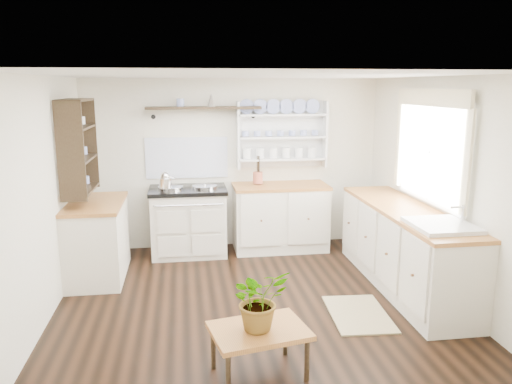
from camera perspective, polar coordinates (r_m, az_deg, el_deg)
The scene contains 19 objects.
floor at distance 5.38m, azimuth -0.36°, elevation -12.13°, with size 4.00×3.80×0.01m, color black.
wall_back at distance 6.87m, azimuth -2.57°, elevation 3.23°, with size 4.00×0.02×2.30m, color beige.
wall_right at distance 5.65m, azimuth 20.16°, elevation 0.56°, with size 0.02×3.80×2.30m, color beige.
wall_left at distance 5.14m, azimuth -23.02°, elevation -0.73°, with size 0.02×3.80×2.30m, color beige.
ceiling at distance 4.91m, azimuth -0.39°, elevation 13.19°, with size 4.00×3.80×0.01m, color white.
window at distance 5.69m, azimuth 19.30°, elevation 4.94°, with size 0.08×1.55×1.22m.
aga_cooker at distance 6.66m, azimuth -7.70°, elevation -3.26°, with size 1.00×0.70×0.92m.
back_cabinets at distance 6.81m, azimuth 2.78°, elevation -2.78°, with size 1.27×0.63×0.90m.
right_cabinets at distance 5.77m, azimuth 16.56°, elevation -6.05°, with size 0.62×2.43×0.90m.
belfast_sink at distance 5.03m, azimuth 20.35°, elevation -4.90°, with size 0.55×0.60×0.45m.
left_cabinets at distance 6.10m, azimuth -17.67°, elevation -5.12°, with size 0.62×1.13×0.90m.
plate_rack at distance 6.88m, azimuth 2.86°, elevation 6.64°, with size 1.20×0.22×0.90m.
high_shelf at distance 6.65m, azimuth -6.00°, elevation 9.45°, with size 1.50×0.29×0.16m.
left_shelving at distance 5.91m, azimuth -19.68°, elevation 5.01°, with size 0.28×0.80×1.05m, color black.
kettle at distance 6.42m, azimuth -10.33°, elevation 1.33°, with size 0.16×0.16×0.20m, color silver, non-canonical shape.
utensil_crock at distance 6.72m, azimuth 0.20°, elevation 1.64°, with size 0.13×0.13×0.15m, color #AD563F.
center_table at distance 3.96m, azimuth 0.35°, elevation -15.91°, with size 0.81×0.65×0.39m.
potted_plant at distance 3.84m, azimuth 0.36°, elevation -12.15°, with size 0.43×0.37×0.48m, color #3F7233.
floor_rug at distance 5.14m, azimuth 11.63°, elevation -13.49°, with size 0.55×0.85×0.02m, color olive.
Camera 1 is at (-0.68, -4.86, 2.20)m, focal length 35.00 mm.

